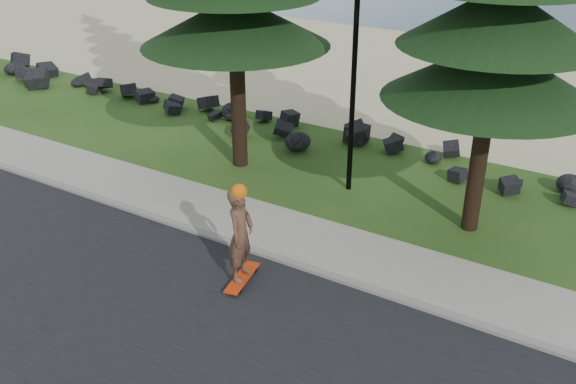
# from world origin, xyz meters

# --- Properties ---
(ground) EXTENTS (160.00, 160.00, 0.00)m
(ground) POSITION_xyz_m (0.00, 0.00, 0.00)
(ground) COLOR #254616
(ground) RESTS_ON ground
(road) EXTENTS (160.00, 7.00, 0.02)m
(road) POSITION_xyz_m (0.00, -4.50, 0.01)
(road) COLOR black
(road) RESTS_ON ground
(kerb) EXTENTS (160.00, 0.20, 0.10)m
(kerb) POSITION_xyz_m (0.00, -0.90, 0.05)
(kerb) COLOR gray
(kerb) RESTS_ON ground
(sidewalk) EXTENTS (160.00, 2.00, 0.08)m
(sidewalk) POSITION_xyz_m (0.00, 0.20, 0.04)
(sidewalk) COLOR gray
(sidewalk) RESTS_ON ground
(beach_sand) EXTENTS (160.00, 15.00, 0.01)m
(beach_sand) POSITION_xyz_m (0.00, 14.50, 0.01)
(beach_sand) COLOR tan
(beach_sand) RESTS_ON ground
(seawall_boulders) EXTENTS (60.00, 2.40, 1.10)m
(seawall_boulders) POSITION_xyz_m (0.00, 5.60, 0.00)
(seawall_boulders) COLOR black
(seawall_boulders) RESTS_ON ground
(lamp_post) EXTENTS (0.25, 0.14, 8.14)m
(lamp_post) POSITION_xyz_m (0.00, 3.20, 4.13)
(lamp_post) COLOR black
(lamp_post) RESTS_ON ground
(skateboarder) EXTENTS (0.63, 1.27, 2.30)m
(skateboarder) POSITION_xyz_m (0.08, -2.01, 1.16)
(skateboarder) COLOR red
(skateboarder) RESTS_ON ground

